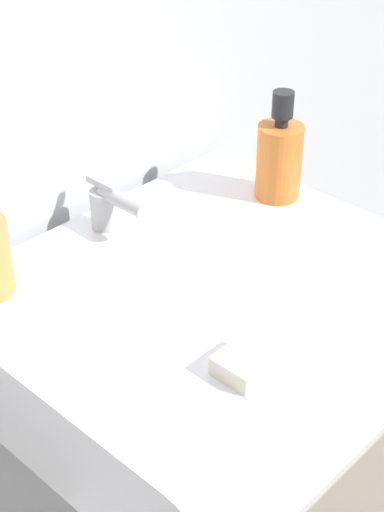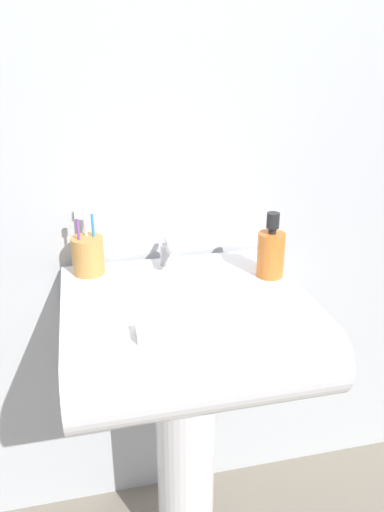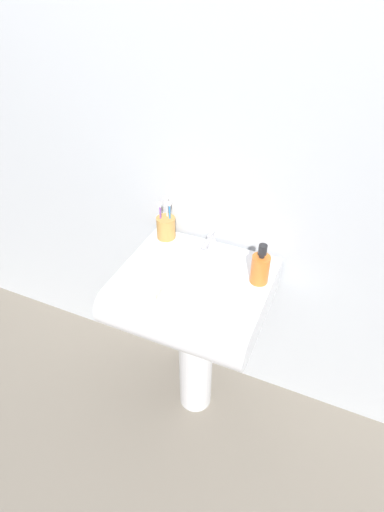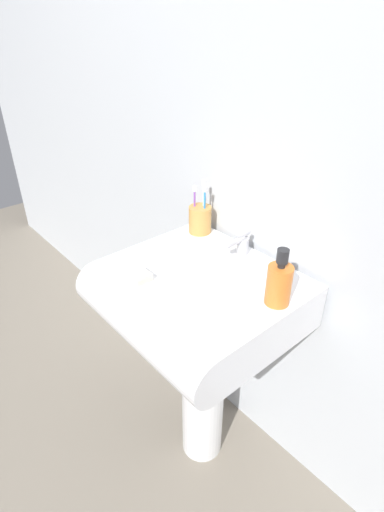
# 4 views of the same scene
# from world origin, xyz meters

# --- Properties ---
(sink_basin) EXTENTS (0.58, 0.53, 0.15)m
(sink_basin) POSITION_xyz_m (0.00, -0.06, 0.79)
(sink_basin) COLOR white
(sink_basin) RESTS_ON sink_pedestal
(faucet) EXTENTS (0.04, 0.11, 0.08)m
(faucet) POSITION_xyz_m (-0.01, 0.16, 0.91)
(faucet) COLOR #B7B7BC
(faucet) RESTS_ON sink_basin
(soap_bottle) EXTENTS (0.07, 0.07, 0.17)m
(soap_bottle) POSITION_xyz_m (0.24, 0.05, 0.93)
(soap_bottle) COLOR orange
(soap_bottle) RESTS_ON sink_basin
(bar_soap) EXTENTS (0.06, 0.05, 0.02)m
(bar_soap) POSITION_xyz_m (-0.11, -0.17, 0.88)
(bar_soap) COLOR silver
(bar_soap) RESTS_ON sink_basin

